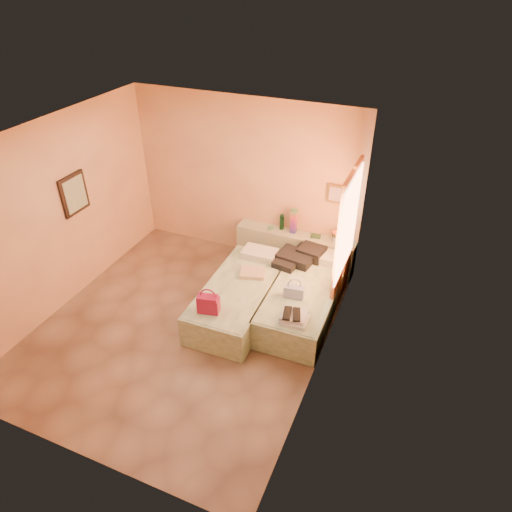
{
  "coord_description": "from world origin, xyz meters",
  "views": [
    {
      "loc": [
        2.9,
        -4.23,
        4.59
      ],
      "look_at": [
        0.78,
        0.85,
        0.92
      ],
      "focal_mm": 32.0,
      "sensor_mm": 36.0,
      "label": 1
    }
  ],
  "objects_px": {
    "bed_right": "(303,300)",
    "magenta_handbag": "(208,303)",
    "blue_handbag": "(294,292)",
    "headboard_ledge": "(295,250)",
    "flower_vase": "(337,235)",
    "water_bottle": "(282,222)",
    "bed_left": "(240,298)",
    "green_book": "(316,236)",
    "towel_stack": "(295,318)"
  },
  "relations": [
    {
      "from": "bed_right",
      "to": "magenta_handbag",
      "type": "bearing_deg",
      "value": -136.55
    },
    {
      "from": "headboard_ledge",
      "to": "flower_vase",
      "type": "distance_m",
      "value": 0.83
    },
    {
      "from": "magenta_handbag",
      "to": "blue_handbag",
      "type": "xyz_separation_m",
      "value": [
        0.97,
        0.74,
        -0.05
      ]
    },
    {
      "from": "bed_right",
      "to": "flower_vase",
      "type": "height_order",
      "value": "flower_vase"
    },
    {
      "from": "headboard_ledge",
      "to": "bed_right",
      "type": "relative_size",
      "value": 1.02
    },
    {
      "from": "bed_left",
      "to": "bed_right",
      "type": "xyz_separation_m",
      "value": [
        0.9,
        0.31,
        0.0
      ]
    },
    {
      "from": "water_bottle",
      "to": "bed_left",
      "type": "bearing_deg",
      "value": -93.84
    },
    {
      "from": "bed_left",
      "to": "bed_right",
      "type": "height_order",
      "value": "same"
    },
    {
      "from": "towel_stack",
      "to": "water_bottle",
      "type": "bearing_deg",
      "value": 114.69
    },
    {
      "from": "bed_left",
      "to": "magenta_handbag",
      "type": "distance_m",
      "value": 0.82
    },
    {
      "from": "water_bottle",
      "to": "magenta_handbag",
      "type": "xyz_separation_m",
      "value": [
        -0.24,
        -2.24,
        -0.15
      ]
    },
    {
      "from": "headboard_ledge",
      "to": "flower_vase",
      "type": "bearing_deg",
      "value": 0.76
    },
    {
      "from": "headboard_ledge",
      "to": "bed_left",
      "type": "bearing_deg",
      "value": -104.36
    },
    {
      "from": "towel_stack",
      "to": "magenta_handbag",
      "type": "bearing_deg",
      "value": -167.31
    },
    {
      "from": "blue_handbag",
      "to": "water_bottle",
      "type": "bearing_deg",
      "value": 109.0
    },
    {
      "from": "magenta_handbag",
      "to": "bed_right",
      "type": "bearing_deg",
      "value": 31.84
    },
    {
      "from": "green_book",
      "to": "flower_vase",
      "type": "xyz_separation_m",
      "value": [
        0.35,
        -0.03,
        0.12
      ]
    },
    {
      "from": "bed_left",
      "to": "flower_vase",
      "type": "xyz_separation_m",
      "value": [
        1.07,
        1.47,
        0.53
      ]
    },
    {
      "from": "green_book",
      "to": "towel_stack",
      "type": "distance_m",
      "value": 1.98
    },
    {
      "from": "water_bottle",
      "to": "blue_handbag",
      "type": "xyz_separation_m",
      "value": [
        0.73,
        -1.5,
        -0.2
      ]
    },
    {
      "from": "towel_stack",
      "to": "blue_handbag",
      "type": "bearing_deg",
      "value": 110.11
    },
    {
      "from": "headboard_ledge",
      "to": "blue_handbag",
      "type": "relative_size",
      "value": 7.32
    },
    {
      "from": "bed_left",
      "to": "magenta_handbag",
      "type": "xyz_separation_m",
      "value": [
        -0.13,
        -0.71,
        0.39
      ]
    },
    {
      "from": "bed_right",
      "to": "towel_stack",
      "type": "relative_size",
      "value": 5.71
    },
    {
      "from": "blue_handbag",
      "to": "towel_stack",
      "type": "bearing_deg",
      "value": -77.0
    },
    {
      "from": "bed_right",
      "to": "bed_left",
      "type": "bearing_deg",
      "value": -162.21
    },
    {
      "from": "bed_right",
      "to": "water_bottle",
      "type": "distance_m",
      "value": 1.55
    },
    {
      "from": "water_bottle",
      "to": "flower_vase",
      "type": "height_order",
      "value": "water_bottle"
    },
    {
      "from": "green_book",
      "to": "blue_handbag",
      "type": "xyz_separation_m",
      "value": [
        0.12,
        -1.47,
        -0.07
      ]
    },
    {
      "from": "green_book",
      "to": "magenta_handbag",
      "type": "bearing_deg",
      "value": -121.31
    },
    {
      "from": "water_bottle",
      "to": "towel_stack",
      "type": "height_order",
      "value": "water_bottle"
    },
    {
      "from": "headboard_ledge",
      "to": "water_bottle",
      "type": "xyz_separation_m",
      "value": [
        -0.27,
        0.06,
        0.46
      ]
    },
    {
      "from": "bed_right",
      "to": "flower_vase",
      "type": "relative_size",
      "value": 7.62
    },
    {
      "from": "green_book",
      "to": "water_bottle",
      "type": "bearing_deg",
      "value": 167.37
    },
    {
      "from": "headboard_ledge",
      "to": "towel_stack",
      "type": "bearing_deg",
      "value": -71.6
    },
    {
      "from": "flower_vase",
      "to": "bed_left",
      "type": "bearing_deg",
      "value": -125.95
    },
    {
      "from": "bed_left",
      "to": "blue_handbag",
      "type": "relative_size",
      "value": 7.14
    },
    {
      "from": "water_bottle",
      "to": "towel_stack",
      "type": "relative_size",
      "value": 0.78
    },
    {
      "from": "bed_left",
      "to": "magenta_handbag",
      "type": "relative_size",
      "value": 6.87
    },
    {
      "from": "flower_vase",
      "to": "blue_handbag",
      "type": "xyz_separation_m",
      "value": [
        -0.23,
        -1.44,
        -0.19
      ]
    },
    {
      "from": "green_book",
      "to": "magenta_handbag",
      "type": "relative_size",
      "value": 0.57
    },
    {
      "from": "water_bottle",
      "to": "magenta_handbag",
      "type": "height_order",
      "value": "water_bottle"
    },
    {
      "from": "blue_handbag",
      "to": "magenta_handbag",
      "type": "bearing_deg",
      "value": -149.67
    },
    {
      "from": "green_book",
      "to": "blue_handbag",
      "type": "bearing_deg",
      "value": -95.65
    },
    {
      "from": "bed_right",
      "to": "towel_stack",
      "type": "bearing_deg",
      "value": -82.72
    },
    {
      "from": "bed_right",
      "to": "headboard_ledge",
      "type": "bearing_deg",
      "value": 113.29
    },
    {
      "from": "flower_vase",
      "to": "headboard_ledge",
      "type": "bearing_deg",
      "value": -179.24
    },
    {
      "from": "water_bottle",
      "to": "blue_handbag",
      "type": "height_order",
      "value": "water_bottle"
    },
    {
      "from": "bed_left",
      "to": "magenta_handbag",
      "type": "bearing_deg",
      "value": -101.83
    },
    {
      "from": "bed_right",
      "to": "magenta_handbag",
      "type": "distance_m",
      "value": 1.5
    }
  ]
}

